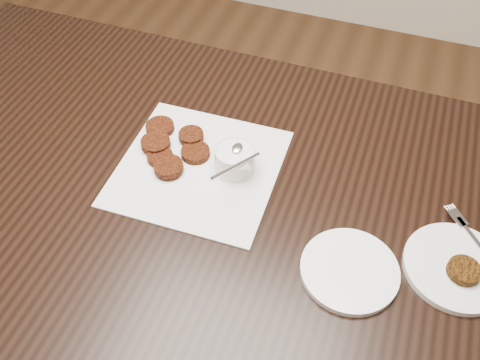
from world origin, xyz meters
The scene contains 7 objects.
floor centered at (0.00, 0.00, 0.00)m, with size 4.00×4.00×0.00m, color brown.
table centered at (-0.07, 0.04, 0.38)m, with size 1.52×0.98×0.75m, color black.
napkin centered at (-0.02, 0.10, 0.75)m, with size 0.34×0.34×0.00m, color silver.
sauce_ramekin centered at (0.06, 0.12, 0.81)m, with size 0.11×0.11×0.12m, color silver, non-canonical shape.
patty_cluster centered at (-0.10, 0.12, 0.77)m, with size 0.21×0.21×0.02m, color #5C200C, non-canonical shape.
plate_with_patty centered at (0.52, 0.03, 0.76)m, with size 0.19×0.19×0.03m, color silver, non-canonical shape.
plate_empty centered at (0.34, -0.04, 0.76)m, with size 0.18×0.18×0.01m, color white.
Camera 1 is at (0.32, -0.58, 1.58)m, focal length 38.77 mm.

